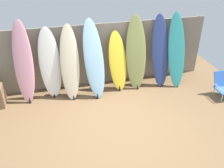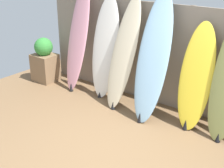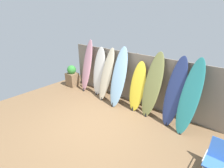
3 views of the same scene
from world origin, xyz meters
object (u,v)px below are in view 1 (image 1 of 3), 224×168
Objects in this scene: surfboard_cream_2 at (70,63)px; surfboard_yellow_4 at (118,62)px; surfboard_skyblue_3 at (94,60)px; surfboard_olive_5 at (136,53)px; surfboard_navy_6 at (160,52)px; beach_chair at (224,85)px; surfboard_pink_0 at (24,63)px; surfboard_teal_7 at (176,51)px; surfboard_white_1 at (50,64)px.

surfboard_yellow_4 is (1.31, 0.06, -0.15)m from surfboard_cream_2.
surfboard_skyblue_3 is 1.22m from surfboard_olive_5.
surfboard_cream_2 is 0.64m from surfboard_skyblue_3.
surfboard_navy_6 is at bearing -2.22° from surfboard_olive_5.
surfboard_olive_5 is 3.13× the size of beach_chair.
surfboard_pink_0 reaches higher than beach_chair.
beach_chair is (1.01, -0.99, -0.68)m from surfboard_teal_7.
surfboard_yellow_4 is (2.46, -0.01, -0.24)m from surfboard_pink_0.
surfboard_teal_7 is at bearing -1.62° from surfboard_pink_0.
surfboard_skyblue_3 is at bearing -168.92° from surfboard_yellow_4.
surfboard_teal_7 is (1.16, -0.12, 0.01)m from surfboard_olive_5.
surfboard_cream_2 is 0.95× the size of surfboard_olive_5.
surfboard_olive_5 reaches higher than beach_chair.
surfboard_cream_2 is (1.14, -0.07, -0.09)m from surfboard_pink_0.
surfboard_pink_0 is 1.29× the size of surfboard_yellow_4.
surfboard_skyblue_3 reaches higher than surfboard_yellow_4.
surfboard_yellow_4 reaches higher than beach_chair.
surfboard_white_1 reaches higher than beach_chair.
surfboard_cream_2 is 0.96× the size of surfboard_navy_6.
surfboard_teal_7 is (1.69, -0.11, 0.20)m from surfboard_yellow_4.
surfboard_skyblue_3 reaches higher than surfboard_cream_2.
surfboard_navy_6 is 0.98× the size of surfboard_teal_7.
surfboard_cream_2 is 2.98× the size of beach_chair.
beach_chair is (1.46, -1.09, -0.66)m from surfboard_navy_6.
surfboard_white_1 is 2.92× the size of beach_chair.
surfboard_skyblue_3 is at bearing -179.37° from surfboard_teal_7.
surfboard_white_1 is 3.06m from surfboard_navy_6.
surfboard_teal_7 reaches higher than surfboard_olive_5.
surfboard_white_1 is 0.98× the size of surfboard_cream_2.
surfboard_skyblue_3 is (1.13, -0.19, 0.08)m from surfboard_white_1.
surfboard_skyblue_3 is 3.16× the size of beach_chair.
surfboard_yellow_4 is 0.82× the size of surfboard_navy_6.
beach_chair is at bearing -14.39° from surfboard_white_1.
surfboard_white_1 is at bearing 4.41° from surfboard_pink_0.
surfboard_yellow_4 is at bearing -1.84° from surfboard_white_1.
surfboard_olive_5 is at bearing 177.78° from surfboard_navy_6.
surfboard_teal_7 is at bearing -6.10° from surfboard_olive_5.
surfboard_navy_6 reaches higher than beach_chair.
surfboard_olive_5 is 0.99× the size of surfboard_teal_7.
surfboard_navy_6 reaches higher than surfboard_yellow_4.
surfboard_white_1 is at bearing 178.69° from surfboard_navy_6.
surfboard_white_1 is 0.52m from surfboard_cream_2.
surfboard_white_1 is 2.35m from surfboard_olive_5.
surfboard_navy_6 reaches higher than surfboard_cream_2.
surfboard_cream_2 is 1.85m from surfboard_olive_5.
surfboard_yellow_4 is at bearing 176.34° from surfboard_teal_7.
surfboard_skyblue_3 is 3.59m from beach_chair.
surfboard_yellow_4 is at bearing 2.81° from surfboard_cream_2.
beach_chair is at bearing -22.18° from surfboard_yellow_4.
surfboard_skyblue_3 is at bearing -176.35° from surfboard_navy_6.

